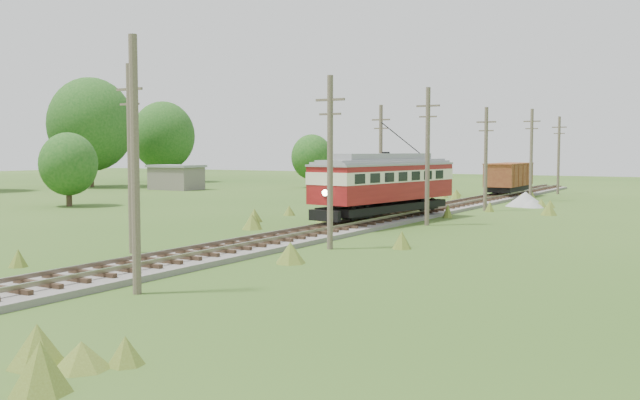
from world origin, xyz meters
The scene contains 17 objects.
railbed_main centered at (0.00, 34.00, 0.19)m, with size 3.60×96.00×0.57m.
streetcar centered at (0.00, 31.43, 2.85)m, with size 4.89×13.81×6.26m.
gondola centered at (0.00, 61.56, 2.20)m, with size 3.13×9.17×3.03m.
gravel_pile centered at (4.78, 50.14, 0.61)m, with size 3.56×3.78×1.30m.
utility_pole_r_1 centered at (3.10, 5.00, 4.40)m, with size 0.30×0.30×8.80m.
utility_pole_r_2 centered at (3.30, 18.00, 4.42)m, with size 1.60×0.30×8.60m.
utility_pole_r_3 centered at (3.20, 31.00, 4.63)m, with size 1.60×0.30×9.00m.
utility_pole_r_4 centered at (3.00, 44.00, 4.32)m, with size 1.60×0.30×8.40m.
utility_pole_r_5 centered at (3.40, 57.00, 4.58)m, with size 1.60×0.30×8.90m.
utility_pole_r_6 centered at (3.20, 70.00, 4.47)m, with size 1.60×0.30×8.70m.
utility_pole_l_a centered at (-4.20, 12.00, 4.63)m, with size 1.60×0.30×9.00m.
utility_pole_l_b centered at (-4.50, 40.00, 4.42)m, with size 1.60×0.30×8.60m.
tree_left_4 centered at (-54.00, 54.00, 8.37)m, with size 11.34×11.34×14.61m.
tree_left_5 centered at (-56.00, 70.00, 7.12)m, with size 9.66×9.66×12.44m.
tree_mid_a centered at (-28.00, 68.00, 4.02)m, with size 5.46×5.46×7.03m.
tree_mid_c centered at (-30.00, 30.00, 3.71)m, with size 5.04×5.04×6.49m.
shed centered at (-40.00, 55.00, 1.57)m, with size 6.40×4.40×3.10m.
Camera 1 is at (20.76, -12.61, 4.92)m, focal length 40.00 mm.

